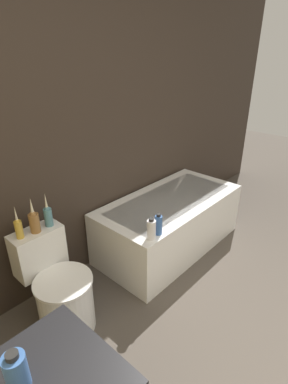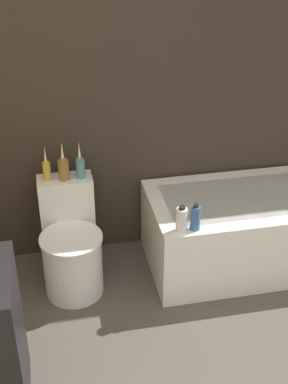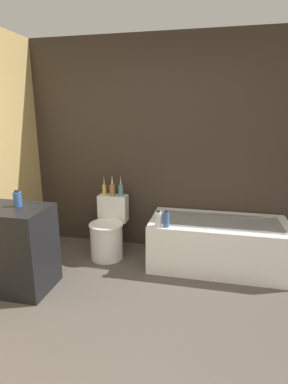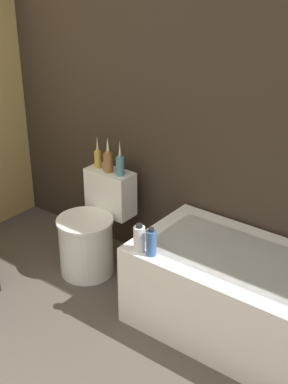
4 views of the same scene
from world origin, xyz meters
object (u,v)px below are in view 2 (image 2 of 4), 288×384
toilet (71,248)px  vase_bronze (80,166)px  vase_gold (47,169)px  bathtub (256,228)px  shampoo_bottle_short (195,218)px  vase_silver (63,167)px  shampoo_bottle_tall (182,220)px

toilet → vase_bronze: vase_bronze is taller
vase_gold → toilet: bearing=-62.5°
vase_bronze → vase_gold: bearing=178.1°
bathtub → shampoo_bottle_short: shampoo_bottle_short is taller
toilet → shampoo_bottle_short: bearing=-21.0°
vase_silver → shampoo_bottle_tall: 0.84m
vase_gold → vase_bronze: size_ratio=0.94×
bathtub → vase_bronze: size_ratio=5.91×
toilet → shampoo_bottle_short: size_ratio=3.97×
shampoo_bottle_tall → toilet: bearing=156.4°
bathtub → vase_bronze: 1.31m
vase_bronze → shampoo_bottle_short: (0.64, -0.49, -0.17)m
vase_gold → shampoo_bottle_tall: size_ratio=1.36×
bathtub → toilet: bearing=-179.4°
vase_gold → vase_bronze: bearing=-1.9°
bathtub → toilet: (-1.30, -0.01, 0.02)m
shampoo_bottle_short → bathtub: bearing=28.7°
vase_silver → vase_bronze: size_ratio=1.02×
shampoo_bottle_tall → shampoo_bottle_short: shampoo_bottle_short is taller
bathtub → vase_gold: vase_gold is taller
bathtub → vase_gold: bearing=172.1°
shampoo_bottle_short → vase_gold: bearing=150.0°
vase_bronze → toilet: bearing=-118.3°
bathtub → toilet: size_ratio=2.13×
vase_gold → shampoo_bottle_short: (0.86, -0.50, -0.17)m
toilet → vase_silver: size_ratio=2.72×
toilet → vase_gold: vase_gold is taller
toilet → vase_gold: (-0.11, 0.21, 0.49)m
vase_silver → vase_bronze: vase_silver is taller
vase_silver → shampoo_bottle_short: 0.91m
bathtub → shampoo_bottle_short: (-0.55, -0.30, 0.35)m
vase_silver → shampoo_bottle_tall: size_ratio=1.48×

